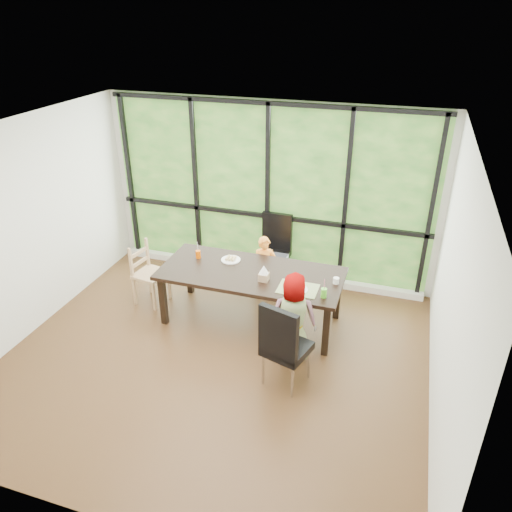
% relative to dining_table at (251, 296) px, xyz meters
% --- Properties ---
extents(ground, '(5.00, 5.00, 0.00)m').
position_rel_dining_table_xyz_m(ground, '(-0.17, -0.90, -0.38)').
color(ground, black).
rests_on(ground, ground).
extents(back_wall, '(5.00, 0.00, 5.00)m').
position_rel_dining_table_xyz_m(back_wall, '(-0.17, 1.35, 0.98)').
color(back_wall, silver).
rests_on(back_wall, ground).
extents(foliage_backdrop, '(4.80, 0.02, 2.65)m').
position_rel_dining_table_xyz_m(foliage_backdrop, '(-0.17, 1.33, 0.98)').
color(foliage_backdrop, '#21491B').
rests_on(foliage_backdrop, back_wall).
extents(window_mullions, '(4.80, 0.06, 2.65)m').
position_rel_dining_table_xyz_m(window_mullions, '(-0.17, 1.29, 0.98)').
color(window_mullions, black).
rests_on(window_mullions, back_wall).
extents(window_sill, '(4.80, 0.12, 0.10)m').
position_rel_dining_table_xyz_m(window_sill, '(-0.17, 1.25, -0.33)').
color(window_sill, silver).
rests_on(window_sill, ground).
extents(dining_table, '(2.38, 1.04, 0.75)m').
position_rel_dining_table_xyz_m(dining_table, '(0.00, 0.00, 0.00)').
color(dining_table, black).
rests_on(dining_table, ground).
extents(chair_window_leather, '(0.48, 0.48, 1.08)m').
position_rel_dining_table_xyz_m(chair_window_leather, '(-0.01, 1.05, 0.17)').
color(chair_window_leather, black).
rests_on(chair_window_leather, ground).
extents(chair_interior_leather, '(0.57, 0.57, 1.08)m').
position_rel_dining_table_xyz_m(chair_interior_leather, '(0.76, -1.03, 0.17)').
color(chair_interior_leather, black).
rests_on(chair_interior_leather, ground).
extents(chair_end_beech, '(0.46, 0.48, 0.90)m').
position_rel_dining_table_xyz_m(chair_end_beech, '(-1.50, 0.01, 0.08)').
color(chair_end_beech, tan).
rests_on(chair_end_beech, ground).
extents(child_toddler, '(0.40, 0.32, 0.96)m').
position_rel_dining_table_xyz_m(child_toddler, '(0.00, 0.62, 0.11)').
color(child_toddler, orange).
rests_on(child_toddler, ground).
extents(child_older, '(0.61, 0.46, 1.14)m').
position_rel_dining_table_xyz_m(child_older, '(0.70, -0.58, 0.19)').
color(child_older, gray).
rests_on(child_older, ground).
extents(placemat, '(0.48, 0.36, 0.01)m').
position_rel_dining_table_xyz_m(placemat, '(0.68, -0.22, 0.38)').
color(placemat, tan).
rests_on(placemat, dining_table).
extents(plate_far, '(0.26, 0.26, 0.02)m').
position_rel_dining_table_xyz_m(plate_far, '(-0.36, 0.22, 0.38)').
color(plate_far, white).
rests_on(plate_far, dining_table).
extents(plate_near, '(0.26, 0.26, 0.02)m').
position_rel_dining_table_xyz_m(plate_near, '(0.67, -0.26, 0.38)').
color(plate_near, white).
rests_on(plate_near, dining_table).
extents(orange_cup, '(0.07, 0.07, 0.11)m').
position_rel_dining_table_xyz_m(orange_cup, '(-0.81, 0.16, 0.43)').
color(orange_cup, '#EF5B00').
rests_on(orange_cup, dining_table).
extents(green_cup, '(0.07, 0.07, 0.11)m').
position_rel_dining_table_xyz_m(green_cup, '(1.01, -0.31, 0.43)').
color(green_cup, '#5BD42E').
rests_on(green_cup, dining_table).
extents(white_mug, '(0.08, 0.08, 0.08)m').
position_rel_dining_table_xyz_m(white_mug, '(1.10, 0.05, 0.41)').
color(white_mug, white).
rests_on(white_mug, dining_table).
extents(tissue_box, '(0.12, 0.12, 0.10)m').
position_rel_dining_table_xyz_m(tissue_box, '(0.22, -0.16, 0.43)').
color(tissue_box, tan).
rests_on(tissue_box, dining_table).
extents(crepe_rolls_far, '(0.15, 0.12, 0.04)m').
position_rel_dining_table_xyz_m(crepe_rolls_far, '(-0.36, 0.22, 0.41)').
color(crepe_rolls_far, tan).
rests_on(crepe_rolls_far, plate_far).
extents(crepe_rolls_near, '(0.10, 0.12, 0.04)m').
position_rel_dining_table_xyz_m(crepe_rolls_near, '(0.67, -0.26, 0.41)').
color(crepe_rolls_near, tan).
rests_on(crepe_rolls_near, plate_near).
extents(straw_white, '(0.01, 0.04, 0.20)m').
position_rel_dining_table_xyz_m(straw_white, '(-0.81, 0.16, 0.52)').
color(straw_white, white).
rests_on(straw_white, orange_cup).
extents(straw_pink, '(0.01, 0.04, 0.20)m').
position_rel_dining_table_xyz_m(straw_pink, '(1.01, -0.31, 0.53)').
color(straw_pink, pink).
rests_on(straw_pink, green_cup).
extents(tissue, '(0.12, 0.12, 0.11)m').
position_rel_dining_table_xyz_m(tissue, '(0.22, -0.16, 0.53)').
color(tissue, white).
rests_on(tissue, tissue_box).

